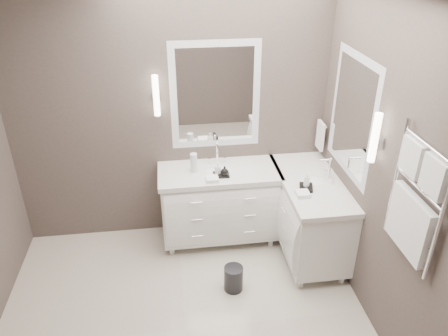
{
  "coord_description": "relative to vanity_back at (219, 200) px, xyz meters",
  "views": [
    {
      "loc": [
        -0.03,
        -2.63,
        2.99
      ],
      "look_at": [
        0.43,
        0.7,
        1.16
      ],
      "focal_mm": 35.0,
      "sensor_mm": 36.0,
      "label": 1
    }
  ],
  "objects": [
    {
      "name": "floor",
      "position": [
        -0.45,
        -1.23,
        -0.49
      ],
      "size": [
        3.2,
        3.0,
        0.01
      ],
      "primitive_type": "cube",
      "color": "beige",
      "rests_on": "ground"
    },
    {
      "name": "wall_back",
      "position": [
        -0.45,
        0.28,
        0.86
      ],
      "size": [
        3.2,
        0.01,
        2.7
      ],
      "primitive_type": "cube",
      "color": "#4B413C",
      "rests_on": "floor"
    },
    {
      "name": "wall_right",
      "position": [
        1.15,
        -1.23,
        0.86
      ],
      "size": [
        0.01,
        3.0,
        2.7
      ],
      "primitive_type": "cube",
      "color": "#4B413C",
      "rests_on": "floor"
    },
    {
      "name": "vanity_back",
      "position": [
        0.0,
        0.0,
        0.0
      ],
      "size": [
        1.24,
        0.59,
        0.97
      ],
      "color": "white",
      "rests_on": "floor"
    },
    {
      "name": "vanity_right",
      "position": [
        0.88,
        -0.33,
        0.0
      ],
      "size": [
        0.59,
        1.24,
        0.97
      ],
      "color": "white",
      "rests_on": "floor"
    },
    {
      "name": "mirror_back",
      "position": [
        -0.0,
        0.26,
        1.06
      ],
      "size": [
        0.9,
        0.02,
        1.1
      ],
      "color": "white",
      "rests_on": "wall_back"
    },
    {
      "name": "mirror_right",
      "position": [
        1.14,
        -0.43,
        1.06
      ],
      "size": [
        0.02,
        0.9,
        1.1
      ],
      "color": "white",
      "rests_on": "wall_right"
    },
    {
      "name": "sconce_back",
      "position": [
        -0.58,
        0.2,
        1.11
      ],
      "size": [
        0.06,
        0.06,
        0.4
      ],
      "color": "white",
      "rests_on": "wall_back"
    },
    {
      "name": "sconce_right",
      "position": [
        1.08,
        -1.01,
        1.11
      ],
      "size": [
        0.06,
        0.06,
        0.4
      ],
      "color": "white",
      "rests_on": "wall_right"
    },
    {
      "name": "towel_bar_corner",
      "position": [
        1.09,
        0.13,
        0.63
      ],
      "size": [
        0.03,
        0.22,
        0.3
      ],
      "color": "white",
      "rests_on": "wall_right"
    },
    {
      "name": "towel_ladder",
      "position": [
        1.1,
        -1.63,
        0.91
      ],
      "size": [
        0.06,
        0.58,
        0.9
      ],
      "color": "white",
      "rests_on": "wall_right"
    },
    {
      "name": "waste_bin",
      "position": [
        0.03,
        -0.8,
        -0.36
      ],
      "size": [
        0.24,
        0.24,
        0.25
      ],
      "primitive_type": "cylinder",
      "rotation": [
        0.0,
        0.0,
        0.43
      ],
      "color": "black",
      "rests_on": "floor"
    },
    {
      "name": "amenity_tray_back",
      "position": [
        0.01,
        -0.11,
        0.38
      ],
      "size": [
        0.16,
        0.12,
        0.02
      ],
      "primitive_type": "cube",
      "rotation": [
        0.0,
        0.0,
        -0.03
      ],
      "color": "black",
      "rests_on": "vanity_back"
    },
    {
      "name": "amenity_tray_right",
      "position": [
        0.77,
        -0.47,
        0.38
      ],
      "size": [
        0.16,
        0.19,
        0.02
      ],
      "primitive_type": "cube",
      "rotation": [
        0.0,
        0.0,
        -0.27
      ],
      "color": "black",
      "rests_on": "vanity_right"
    },
    {
      "name": "water_bottle",
      "position": [
        -0.25,
        0.01,
        0.46
      ],
      "size": [
        0.09,
        0.09,
        0.2
      ],
      "primitive_type": "cylinder",
      "rotation": [
        0.0,
        0.0,
        0.35
      ],
      "color": "silver",
      "rests_on": "vanity_back"
    },
    {
      "name": "soap_bottle_a",
      "position": [
        -0.02,
        -0.09,
        0.45
      ],
      "size": [
        0.07,
        0.07,
        0.12
      ],
      "primitive_type": "imported",
      "rotation": [
        0.0,
        0.0,
        -0.33
      ],
      "color": "white",
      "rests_on": "amenity_tray_back"
    },
    {
      "name": "soap_bottle_b",
      "position": [
        0.04,
        -0.14,
        0.44
      ],
      "size": [
        0.1,
        0.1,
        0.1
      ],
      "primitive_type": "imported",
      "rotation": [
        0.0,
        0.0,
        -0.42
      ],
      "color": "black",
      "rests_on": "amenity_tray_back"
    },
    {
      "name": "soap_bottle_c",
      "position": [
        0.77,
        -0.47,
        0.46
      ],
      "size": [
        0.07,
        0.07,
        0.15
      ],
      "primitive_type": "imported",
      "rotation": [
        0.0,
        0.0,
        -0.37
      ],
      "color": "white",
      "rests_on": "amenity_tray_right"
    }
  ]
}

